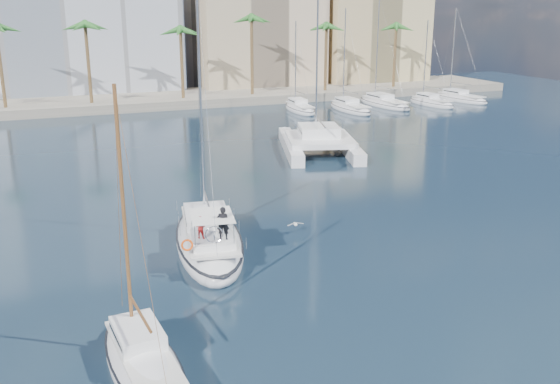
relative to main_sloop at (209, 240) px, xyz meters
name	(u,v)px	position (x,y,z in m)	size (l,w,h in m)	color
ground	(309,262)	(4.63, -3.93, -0.54)	(160.00, 160.00, 0.00)	black
quay	(131,101)	(4.63, 57.07, 0.06)	(120.00, 14.00, 1.20)	gray
building_modern	(29,3)	(-7.37, 69.07, 13.46)	(42.00, 16.00, 28.00)	white
building_beige	(255,28)	(26.63, 66.07, 9.46)	(20.00, 14.00, 20.00)	tan
building_tan_right	(368,33)	(46.63, 64.07, 8.46)	(18.00, 12.00, 18.00)	tan
palm_centre	(131,32)	(4.63, 53.07, 9.75)	(3.60, 3.60, 12.30)	brown
palm_right	(359,28)	(38.63, 53.07, 9.75)	(3.60, 3.60, 12.30)	brown
main_sloop	(209,240)	(0.00, 0.00, 0.00)	(5.81, 12.26, 17.49)	silver
small_sloop	(144,363)	(-5.79, -11.46, -0.11)	(3.08, 8.19, 11.53)	silver
catamaran	(319,139)	(16.76, 20.56, 0.64)	(10.27, 14.69, 19.26)	silver
seagull	(295,224)	(5.64, 0.41, 0.09)	(1.08, 0.46, 0.20)	silver
moored_yacht_a	(300,111)	(24.63, 43.07, -0.54)	(2.72, 9.35, 11.90)	silver
moored_yacht_b	(350,111)	(31.13, 41.07, -0.54)	(3.14, 10.78, 13.72)	silver
moored_yacht_c	(384,106)	(37.63, 43.07, -0.54)	(3.55, 12.21, 15.54)	silver
moored_yacht_d	(431,105)	(44.13, 41.07, -0.54)	(2.72, 9.35, 11.90)	silver
moored_yacht_e	(460,101)	(50.63, 43.07, -0.54)	(3.14, 10.78, 13.72)	silver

